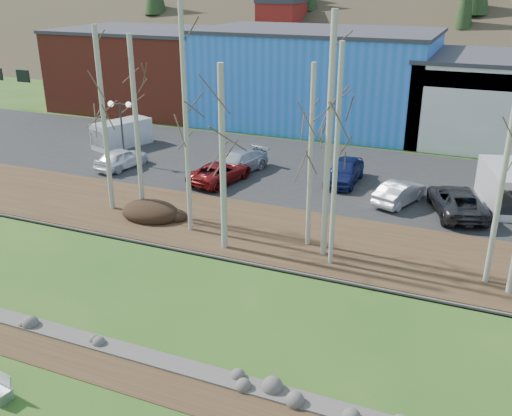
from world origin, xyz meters
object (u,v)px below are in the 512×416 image
at_px(car_5, 457,201).
at_px(van_grey, 120,134).
at_px(street_lamp, 121,115).
at_px(car_3, 344,171).
at_px(van_white, 507,188).
at_px(car_4, 400,192).
at_px(car_1, 220,172).
at_px(car_2, 237,162).
at_px(car_0, 122,158).

bearing_deg(car_5, van_grey, -28.34).
relative_size(street_lamp, car_3, 0.96).
xyz_separation_m(street_lamp, van_white, (24.99, 1.57, -2.35)).
distance_m(car_4, van_white, 5.95).
xyz_separation_m(car_1, car_5, (14.48, 0.37, 0.07)).
bearing_deg(car_3, van_white, -3.56).
distance_m(car_1, car_2, 2.27).
distance_m(car_1, van_white, 17.16).
xyz_separation_m(car_0, van_white, (24.57, 2.48, 0.43)).
distance_m(car_3, van_grey, 18.38).
distance_m(car_2, car_4, 11.25).
bearing_deg(car_0, car_2, -155.32).
height_order(car_1, car_5, car_5).
xyz_separation_m(car_0, van_grey, (-3.33, 4.55, 0.29)).
height_order(street_lamp, van_grey, street_lamp).
distance_m(car_2, van_white, 16.82).
bearing_deg(car_5, van_white, -158.76).
bearing_deg(car_3, street_lamp, -172.93).
height_order(street_lamp, car_1, street_lamp).
bearing_deg(car_0, street_lamp, -56.77).
relative_size(street_lamp, car_2, 0.89).
height_order(car_4, car_5, car_5).
distance_m(car_0, car_3, 15.27).
xyz_separation_m(car_4, van_grey, (-22.24, 3.85, 0.32)).
bearing_deg(car_4, van_grey, 10.22).
height_order(car_2, van_white, van_white).
bearing_deg(car_5, car_0, -18.03).
relative_size(car_3, car_5, 0.86).
height_order(car_2, car_5, car_5).
xyz_separation_m(car_1, car_4, (11.31, 0.71, -0.00)).
bearing_deg(car_4, car_2, 12.07).
height_order(car_1, car_3, car_3).
bearing_deg(van_grey, car_0, -34.44).
bearing_deg(car_3, car_4, -30.61).
xyz_separation_m(car_2, car_3, (7.22, 0.71, 0.07)).
relative_size(car_2, van_white, 0.89).
bearing_deg(van_white, car_5, -154.68).
xyz_separation_m(car_1, van_white, (16.98, 2.48, 0.46)).
bearing_deg(car_1, car_4, -165.48).
bearing_deg(car_4, car_3, -10.00).
bearing_deg(car_3, car_1, -158.61).
bearing_deg(van_grey, car_1, -3.28).
xyz_separation_m(street_lamp, van_grey, (-2.91, 3.64, -2.50)).
height_order(car_0, van_grey, van_grey).
distance_m(street_lamp, car_4, 19.53).
bearing_deg(van_grey, van_white, 15.10).
xyz_separation_m(car_2, van_white, (16.81, 0.21, 0.42)).
relative_size(car_0, car_1, 0.86).
height_order(car_0, car_5, car_5).
height_order(car_3, van_white, van_white).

